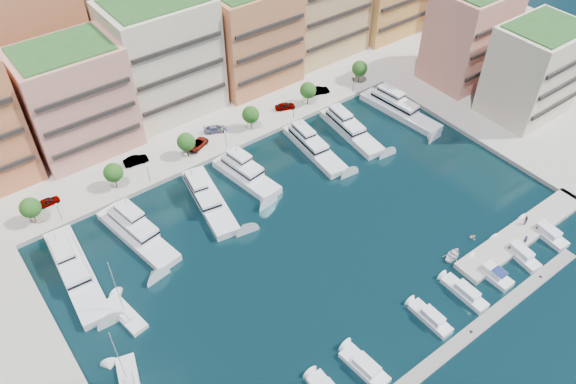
{
  "coord_description": "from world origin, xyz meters",
  "views": [
    {
      "loc": [
        -46.13,
        -51.82,
        75.73
      ],
      "look_at": [
        -1.2,
        7.78,
        6.0
      ],
      "focal_mm": 35.0,
      "sensor_mm": 36.0,
      "label": 1
    }
  ],
  "objects_px": {
    "cruiser_5": "(431,318)",
    "cruiser_6": "(465,293)",
    "car_4": "(285,106)",
    "lamppost_0": "(58,209)",
    "yacht_5": "(349,128)",
    "tree_1": "(113,173)",
    "cruiser_3": "(365,367)",
    "car_5": "(319,91)",
    "tree_3": "(251,115)",
    "yacht_6": "(397,108)",
    "tree_4": "(308,90)",
    "person_0": "(526,239)",
    "yacht_4": "(312,146)",
    "person_1": "(525,220)",
    "tree_0": "(30,208)",
    "cruiser_9": "(546,233)",
    "cruiser_7": "(492,273)",
    "tender_0": "(453,255)",
    "yacht_1": "(136,232)",
    "sailboat_2": "(126,315)",
    "lamppost_2": "(226,137)",
    "lamppost_3": "(293,107)",
    "car_1": "(136,160)",
    "lamppost_4": "(353,81)",
    "yacht_2": "(207,197)",
    "yacht_3": "(244,173)",
    "yacht_0": "(74,269)",
    "lamppost_1": "(148,170)",
    "car_2": "(198,144)",
    "tree_2": "(186,142)",
    "car_3": "(215,129)",
    "car_0": "(48,202)"
  },
  "relations": [
    {
      "from": "yacht_1",
      "to": "car_2",
      "type": "distance_m",
      "value": 26.47
    },
    {
      "from": "car_0",
      "to": "lamppost_0",
      "type": "bearing_deg",
      "value": -174.44
    },
    {
      "from": "yacht_1",
      "to": "car_5",
      "type": "bearing_deg",
      "value": 15.43
    },
    {
      "from": "car_4",
      "to": "sailboat_2",
      "type": "bearing_deg",
      "value": 140.04
    },
    {
      "from": "yacht_2",
      "to": "cruiser_3",
      "type": "xyz_separation_m",
      "value": [
        0.02,
        -44.6,
        -0.66
      ]
    },
    {
      "from": "yacht_0",
      "to": "car_2",
      "type": "bearing_deg",
      "value": 25.9
    },
    {
      "from": "tree_0",
      "to": "cruiser_9",
      "type": "relative_size",
      "value": 0.65
    },
    {
      "from": "lamppost_2",
      "to": "lamppost_3",
      "type": "distance_m",
      "value": 18.0
    },
    {
      "from": "lamppost_2",
      "to": "car_3",
      "type": "distance_m",
      "value": 6.52
    },
    {
      "from": "cruiser_3",
      "to": "car_5",
      "type": "height_order",
      "value": "car_5"
    },
    {
      "from": "yacht_1",
      "to": "sailboat_2",
      "type": "xyz_separation_m",
      "value": [
        -9.02,
        -14.77,
        -0.78
      ]
    },
    {
      "from": "tree_3",
      "to": "yacht_6",
      "type": "height_order",
      "value": "tree_3"
    },
    {
      "from": "lamppost_0",
      "to": "person_0",
      "type": "bearing_deg",
      "value": -40.84
    },
    {
      "from": "tree_2",
      "to": "yacht_6",
      "type": "xyz_separation_m",
      "value": [
        47.3,
        -14.18,
        -3.53
      ]
    },
    {
      "from": "tree_3",
      "to": "lamppost_4",
      "type": "height_order",
      "value": "tree_3"
    },
    {
      "from": "yacht_3",
      "to": "tender_0",
      "type": "bearing_deg",
      "value": -66.07
    },
    {
      "from": "lamppost_2",
      "to": "cruiser_3",
      "type": "bearing_deg",
      "value": -101.58
    },
    {
      "from": "tender_0",
      "to": "lamppost_1",
      "type": "bearing_deg",
      "value": 19.71
    },
    {
      "from": "lamppost_2",
      "to": "yacht_3",
      "type": "relative_size",
      "value": 0.26
    },
    {
      "from": "tree_1",
      "to": "yacht_6",
      "type": "height_order",
      "value": "tree_1"
    },
    {
      "from": "yacht_5",
      "to": "tree_1",
      "type": "bearing_deg",
      "value": 165.0
    },
    {
      "from": "tree_4",
      "to": "tender_0",
      "type": "distance_m",
      "value": 52.23
    },
    {
      "from": "lamppost_0",
      "to": "cruiser_5",
      "type": "relative_size",
      "value": 0.56
    },
    {
      "from": "cruiser_5",
      "to": "yacht_4",
      "type": "bearing_deg",
      "value": 74.99
    },
    {
      "from": "tree_3",
      "to": "yacht_1",
      "type": "relative_size",
      "value": 0.28
    },
    {
      "from": "yacht_5",
      "to": "tree_4",
      "type": "bearing_deg",
      "value": 95.27
    },
    {
      "from": "lamppost_3",
      "to": "yacht_1",
      "type": "relative_size",
      "value": 0.21
    },
    {
      "from": "sailboat_2",
      "to": "yacht_3",
      "type": "bearing_deg",
      "value": 25.95
    },
    {
      "from": "car_1",
      "to": "person_0",
      "type": "xyz_separation_m",
      "value": [
        45.43,
        -61.72,
        0.07
      ]
    },
    {
      "from": "yacht_5",
      "to": "yacht_6",
      "type": "distance_m",
      "value": 14.11
    },
    {
      "from": "yacht_6",
      "to": "car_5",
      "type": "xyz_separation_m",
      "value": [
        -10.39,
        16.01,
        0.61
      ]
    },
    {
      "from": "yacht_2",
      "to": "person_0",
      "type": "relative_size",
      "value": 11.27
    },
    {
      "from": "car_4",
      "to": "lamppost_0",
      "type": "bearing_deg",
      "value": 115.24
    },
    {
      "from": "yacht_4",
      "to": "person_1",
      "type": "xyz_separation_m",
      "value": [
        16.79,
        -41.3,
        0.88
      ]
    },
    {
      "from": "cruiser_6",
      "to": "yacht_6",
      "type": "bearing_deg",
      "value": 57.11
    },
    {
      "from": "tree_4",
      "to": "lamppost_4",
      "type": "relative_size",
      "value": 1.35
    },
    {
      "from": "yacht_0",
      "to": "sailboat_2",
      "type": "height_order",
      "value": "sailboat_2"
    },
    {
      "from": "tree_4",
      "to": "tender_0",
      "type": "bearing_deg",
      "value": -99.08
    },
    {
      "from": "cruiser_9",
      "to": "lamppost_2",
      "type": "bearing_deg",
      "value": 120.8
    },
    {
      "from": "lamppost_4",
      "to": "cruiser_5",
      "type": "distance_m",
      "value": 65.05
    },
    {
      "from": "lamppost_4",
      "to": "car_4",
      "type": "bearing_deg",
      "value": 167.42
    },
    {
      "from": "tree_3",
      "to": "yacht_5",
      "type": "bearing_deg",
      "value": -37.45
    },
    {
      "from": "tree_0",
      "to": "cruiser_5",
      "type": "relative_size",
      "value": 0.75
    },
    {
      "from": "tree_1",
      "to": "tree_2",
      "type": "bearing_deg",
      "value": 0.0
    },
    {
      "from": "cruiser_5",
      "to": "cruiser_6",
      "type": "height_order",
      "value": "same"
    },
    {
      "from": "tender_0",
      "to": "car_3",
      "type": "relative_size",
      "value": 0.78
    },
    {
      "from": "tree_0",
      "to": "lamppost_2",
      "type": "distance_m",
      "value": 40.08
    },
    {
      "from": "car_1",
      "to": "yacht_2",
      "type": "bearing_deg",
      "value": -152.42
    },
    {
      "from": "cruiser_7",
      "to": "car_1",
      "type": "xyz_separation_m",
      "value": [
        -35.51,
        62.47,
        1.26
      ]
    },
    {
      "from": "cruiser_7",
      "to": "tender_0",
      "type": "xyz_separation_m",
      "value": [
        -1.97,
        6.7,
        -0.16
      ]
    }
  ]
}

